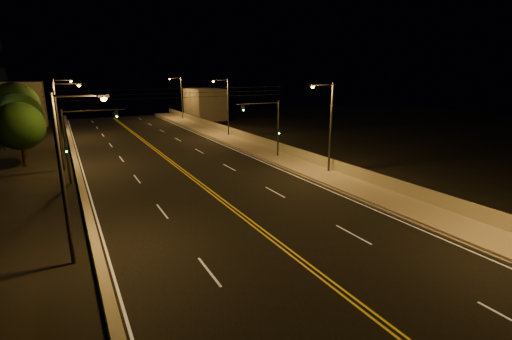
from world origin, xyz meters
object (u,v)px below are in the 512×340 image
tree_2 (15,105)px  streetlight_3 (180,95)px  streetlight_6 (59,105)px  streetlight_1 (328,122)px  streetlight_2 (226,104)px  tree_0 (19,126)px  tree_1 (20,116)px  traffic_signal_left (78,137)px  streetlight_5 (61,120)px  traffic_signal_right (270,123)px  streetlight_4 (68,168)px

tree_2 → streetlight_3: bearing=28.0°
streetlight_6 → streetlight_1: bearing=-56.4°
streetlight_2 → streetlight_1: bearing=-90.0°
tree_0 → tree_1: size_ratio=0.92×
streetlight_6 → tree_1: size_ratio=1.20×
traffic_signal_left → tree_0: size_ratio=0.98×
traffic_signal_left → tree_1: (-5.20, 15.61, 0.42)m
streetlight_1 → streetlight_5: bearing=148.2°
streetlight_5 → streetlight_6: (0.00, 18.94, 0.00)m
traffic_signal_right → traffic_signal_left: size_ratio=1.00×
streetlight_5 → traffic_signal_right: 20.64m
tree_1 → tree_2: 8.52m
streetlight_4 → tree_1: streetlight_4 is taller
streetlight_1 → streetlight_3: 46.00m
traffic_signal_left → tree_2: bearing=104.3°
streetlight_2 → tree_2: (-26.45, 8.69, 0.19)m
traffic_signal_right → tree_0: size_ratio=0.98×
streetlight_3 → traffic_signal_right: (-1.48, -38.09, -0.91)m
streetlight_2 → traffic_signal_right: 15.46m
streetlight_1 → traffic_signal_right: 8.10m
streetlight_4 → tree_2: bearing=97.3°
streetlight_4 → traffic_signal_right: size_ratio=1.33×
streetlight_3 → streetlight_5: 39.13m
streetlight_1 → streetlight_4: bearing=-160.8°
tree_1 → tree_0: bearing=-86.7°
tree_0 → traffic_signal_left: bearing=-62.1°
streetlight_5 → streetlight_6: bearing=90.0°
streetlight_1 → streetlight_6: bearing=123.6°
streetlight_3 → streetlight_5: bearing=-123.2°
streetlight_1 → tree_1: (-25.52, 23.52, -0.49)m
streetlight_1 → tree_0: size_ratio=1.30×
streetlight_2 → streetlight_5: 23.63m
streetlight_5 → streetlight_2: bearing=25.1°
tree_0 → tree_2: bearing=95.0°
streetlight_5 → tree_2: streetlight_5 is taller
traffic_signal_right → tree_1: size_ratio=0.91×
traffic_signal_left → streetlight_2: bearing=37.1°
streetlight_5 → tree_1: (-4.12, 10.27, -0.49)m
traffic_signal_left → tree_0: 10.29m
traffic_signal_right → tree_0: bearing=159.0°
streetlight_1 → traffic_signal_right: (-1.48, 7.91, -0.91)m
streetlight_2 → traffic_signal_right: size_ratio=1.33×
streetlight_3 → tree_0: 38.39m
tree_2 → streetlight_2: bearing=-18.2°
traffic_signal_right → tree_0: (-23.66, 9.09, 0.09)m
tree_0 → streetlight_3: bearing=49.1°
streetlight_6 → traffic_signal_left: (1.08, -24.28, -0.91)m
streetlight_4 → traffic_signal_right: bearing=37.6°
streetlight_4 → tree_1: size_ratio=1.20×
streetlight_5 → tree_0: bearing=134.9°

